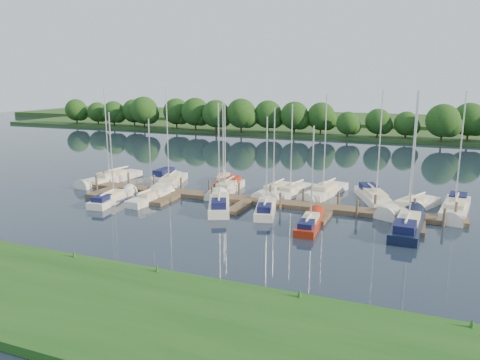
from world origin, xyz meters
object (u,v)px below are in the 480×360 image
at_px(motorboat, 163,177).
at_px(sailboat_n_5, 275,192).
at_px(dock, 247,202).
at_px(sailboat_n_0, 111,179).
at_px(sailboat_s_2, 219,205).

height_order(motorboat, sailboat_n_5, sailboat_n_5).
relative_size(dock, sailboat_n_0, 3.42).
relative_size(sailboat_n_5, sailboat_s_2, 0.92).
bearing_deg(dock, sailboat_n_5, 75.17).
relative_size(motorboat, sailboat_n_5, 0.64).
distance_m(sailboat_n_0, motorboat, 6.20).
xyz_separation_m(sailboat_n_5, sailboat_s_2, (-3.14, -7.49, 0.07)).
xyz_separation_m(motorboat, sailboat_n_5, (14.88, -1.57, -0.08)).
distance_m(motorboat, sailboat_n_5, 14.96).
height_order(sailboat_n_0, sailboat_s_2, sailboat_n_0).
distance_m(sailboat_n_0, sailboat_s_2, 18.06).
relative_size(sailboat_n_0, motorboat, 1.90).
relative_size(motorboat, sailboat_s_2, 0.59).
distance_m(dock, motorboat, 15.03).
xyz_separation_m(motorboat, sailboat_s_2, (11.74, -9.06, -0.00)).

